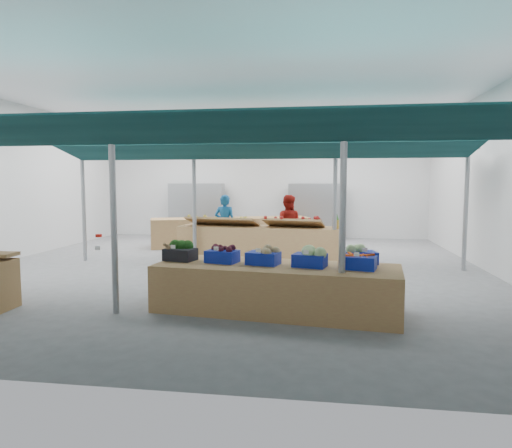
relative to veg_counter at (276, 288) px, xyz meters
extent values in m
plane|color=slate|center=(-1.49, 3.53, -0.37)|extent=(13.00, 13.00, 0.00)
plane|color=silver|center=(-1.49, 3.53, 3.83)|extent=(13.00, 13.00, 0.00)
plane|color=silver|center=(-1.49, 10.03, 1.73)|extent=(12.00, 0.00, 12.00)
plane|color=silver|center=(-7.49, 3.53, 1.73)|extent=(0.00, 13.00, 13.00)
plane|color=silver|center=(4.51, 3.53, 1.73)|extent=(0.00, 13.00, 13.00)
cylinder|color=gray|center=(-5.49, 4.03, 1.13)|extent=(0.10, 0.10, 3.00)
cylinder|color=gray|center=(-2.49, -0.47, 1.13)|extent=(0.10, 0.10, 3.00)
cylinder|color=gray|center=(-2.49, 4.03, 1.13)|extent=(0.10, 0.10, 3.00)
cylinder|color=gray|center=(1.01, -0.47, 1.13)|extent=(0.10, 0.10, 3.00)
cylinder|color=gray|center=(1.01, 4.03, 1.13)|extent=(0.10, 0.10, 3.00)
cylinder|color=gray|center=(4.01, 4.03, 1.13)|extent=(0.10, 0.10, 3.00)
cylinder|color=gray|center=(-0.74, -0.47, 2.48)|extent=(10.00, 0.06, 0.06)
cylinder|color=gray|center=(-0.74, 4.03, 2.48)|extent=(10.00, 0.06, 0.06)
cube|color=#0B2B2F|center=(-0.74, -1.12, 2.41)|extent=(9.50, 1.28, 0.30)
cube|color=#0B2B2F|center=(-0.74, 0.18, 2.41)|extent=(9.50, 1.28, 0.30)
cube|color=#0B2B2F|center=(-0.74, 3.38, 2.41)|extent=(9.50, 1.28, 0.30)
cube|color=#0B2B2F|center=(-0.74, 4.68, 2.41)|extent=(9.50, 1.28, 0.30)
cube|color=#B23F33|center=(-3.99, 9.53, 0.63)|extent=(2.00, 0.50, 2.00)
cube|color=#B23F33|center=(0.51, 9.53, 0.63)|extent=(2.00, 0.50, 2.00)
cube|color=#91603F|center=(0.00, 0.00, 0.00)|extent=(3.98, 1.74, 0.75)
cube|color=#91603F|center=(-0.86, 4.56, 0.09)|extent=(4.36, 1.40, 0.92)
cube|color=#91603F|center=(-2.24, 7.38, 0.08)|extent=(5.13, 2.72, 0.92)
cube|color=#0D1F91|center=(0.94, 0.82, -0.06)|extent=(0.54, 0.38, 0.64)
imported|color=#15538D|center=(-2.06, 5.66, 0.48)|extent=(0.66, 0.46, 1.72)
imported|color=maroon|center=(-0.26, 5.66, 0.48)|extent=(0.89, 0.72, 1.72)
cube|color=black|center=(-1.65, 0.20, 0.47)|extent=(0.57, 0.46, 0.20)
cube|color=white|center=(-1.70, -0.01, 0.63)|extent=(0.08, 0.03, 0.06)
cube|color=#0D1F91|center=(-0.90, 0.11, 0.47)|extent=(0.57, 0.46, 0.20)
cube|color=white|center=(-0.95, -0.10, 0.63)|extent=(0.08, 0.03, 0.06)
cube|color=#0D1F91|center=(-0.21, 0.03, 0.47)|extent=(0.57, 0.46, 0.20)
cube|color=white|center=(-0.26, -0.19, 0.63)|extent=(0.08, 0.03, 0.06)
cube|color=#0D1F91|center=(0.53, -0.06, 0.47)|extent=(0.57, 0.46, 0.20)
cube|color=white|center=(0.48, -0.28, 0.63)|extent=(0.08, 0.03, 0.06)
cube|color=#0D1F91|center=(1.27, -0.15, 0.47)|extent=(0.57, 0.46, 0.20)
cube|color=white|center=(1.22, -0.37, 0.63)|extent=(0.08, 0.03, 0.06)
sphere|color=brown|center=(-1.82, 0.09, 0.61)|extent=(0.09, 0.09, 0.09)
sphere|color=brown|center=(-1.87, 0.07, 0.65)|extent=(0.06, 0.06, 0.06)
cylinder|color=red|center=(-3.28, 0.55, 0.73)|extent=(0.12, 0.12, 0.05)
cube|color=white|center=(-3.28, 0.49, 0.51)|extent=(0.10, 0.01, 0.07)
cube|color=#997247|center=(-1.89, 4.55, 0.66)|extent=(1.99, 1.01, 0.26)
cube|color=#997247|center=(-0.01, 4.38, 0.66)|extent=(1.60, 0.93, 0.26)
cylinder|color=#8C6019|center=(1.06, 4.29, 0.65)|extent=(0.14, 0.14, 0.22)
cone|color=#26661E|center=(1.06, 4.29, 0.84)|extent=(0.12, 0.12, 0.18)
cube|color=#0D1F91|center=(1.33, 0.32, 0.47)|extent=(0.57, 0.45, 0.20)
cube|color=white|center=(1.38, 0.11, 0.63)|extent=(0.08, 0.03, 0.06)
camera|label=1|loc=(0.72, -7.13, 1.68)|focal=32.00mm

